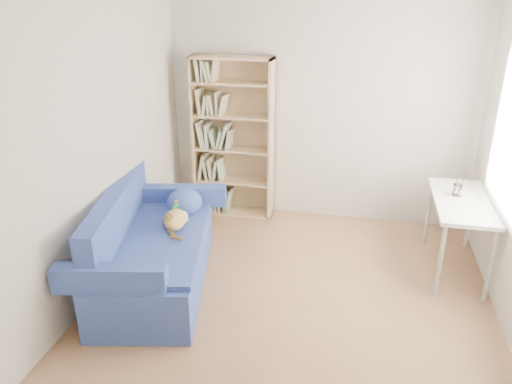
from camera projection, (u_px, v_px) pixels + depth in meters
ground at (291, 306)px, 4.40m from camera, size 4.00×4.00×0.00m
room_shell at (310, 125)px, 3.79m from camera, size 3.54×4.04×2.62m
sofa at (153, 249)px, 4.66m from camera, size 1.23×2.01×0.91m
bookshelf at (233, 145)px, 5.92m from camera, size 0.95×0.30×1.90m
desk at (461, 207)px, 4.74m from camera, size 0.52×1.13×0.75m
pen_cup at (458, 189)px, 4.78m from camera, size 0.09×0.09×0.18m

